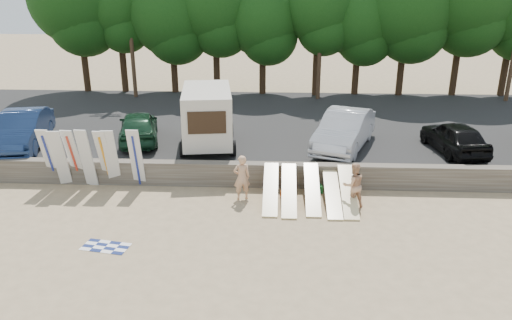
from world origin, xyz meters
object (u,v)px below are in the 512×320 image
(beachgoer_a, at_px, (242,177))
(cooler, at_px, (317,189))
(box_trailer, at_px, (207,115))
(car_2, at_px, (345,130))
(car_0, at_px, (22,130))
(car_1, at_px, (138,126))
(car_3, at_px, (454,137))
(beachgoer_b, at_px, (353,185))

(beachgoer_a, distance_m, cooler, 3.15)
(box_trailer, height_order, car_2, box_trailer)
(beachgoer_a, bearing_deg, car_2, -152.82)
(car_0, xyz_separation_m, car_1, (5.11, 1.07, -0.08))
(car_0, height_order, car_1, car_0)
(car_3, distance_m, cooler, 7.18)
(beachgoer_b, height_order, cooler, beachgoer_b)
(car_3, height_order, beachgoer_b, car_3)
(box_trailer, xyz_separation_m, car_2, (6.29, 0.09, -0.66))
(box_trailer, height_order, beachgoer_a, box_trailer)
(car_0, xyz_separation_m, beachgoer_a, (10.41, -3.76, -0.64))
(car_3, distance_m, beachgoer_a, 10.08)
(car_2, bearing_deg, beachgoer_a, -114.90)
(car_2, height_order, cooler, car_2)
(beachgoer_a, bearing_deg, car_0, -37.25)
(box_trailer, distance_m, beachgoer_a, 4.83)
(car_2, height_order, beachgoer_b, car_2)
(car_1, height_order, car_3, car_1)
(car_1, height_order, car_2, car_2)
(car_1, bearing_deg, car_3, 162.93)
(car_2, bearing_deg, car_1, -162.43)
(car_2, height_order, car_3, car_2)
(car_3, height_order, cooler, car_3)
(car_1, relative_size, car_3, 1.05)
(car_0, height_order, beachgoer_b, car_0)
(car_2, bearing_deg, box_trailer, -158.64)
(car_1, xyz_separation_m, cooler, (8.28, -4.10, -1.29))
(car_0, bearing_deg, car_2, -9.49)
(car_0, height_order, cooler, car_0)
(car_0, bearing_deg, cooler, -24.49)
(cooler, bearing_deg, car_1, 131.14)
(car_0, relative_size, car_3, 1.20)
(car_1, distance_m, car_3, 14.57)
(car_3, bearing_deg, car_0, -8.13)
(box_trailer, xyz_separation_m, beachgoer_a, (1.90, -4.24, -1.32))
(car_0, relative_size, car_1, 1.15)
(car_0, height_order, car_3, car_0)
(car_1, bearing_deg, beachgoer_b, 137.16)
(car_2, relative_size, beachgoer_a, 2.93)
(beachgoer_a, bearing_deg, beachgoer_b, 156.28)
(box_trailer, bearing_deg, car_3, -9.25)
(car_1, bearing_deg, car_0, -1.90)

